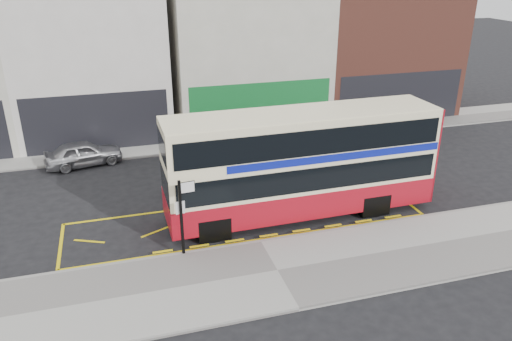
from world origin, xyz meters
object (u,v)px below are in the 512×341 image
object	(u,v)px
bus_stop_post	(183,210)
car_grey	(229,137)
double_decker_bus	(302,162)
car_silver	(84,153)
car_white	(309,134)
street_tree_right	(308,74)

from	to	relation	value
bus_stop_post	car_grey	size ratio (longest dim) A/B	0.73
double_decker_bus	car_silver	size ratio (longest dim) A/B	2.89
car_grey	car_white	distance (m)	4.40
double_decker_bus	car_silver	bearing A→B (deg)	136.68
bus_stop_post	car_white	xyz separation A→B (m)	(8.32, 9.19, -1.11)
car_grey	street_tree_right	world-z (taller)	street_tree_right
bus_stop_post	car_silver	size ratio (longest dim) A/B	0.74
bus_stop_post	car_silver	world-z (taller)	bus_stop_post
double_decker_bus	street_tree_right	bearing A→B (deg)	66.45
bus_stop_post	street_tree_right	size ratio (longest dim) A/B	0.57
car_silver	car_white	world-z (taller)	car_white
car_grey	car_white	size ratio (longest dim) A/B	0.77
car_silver	car_grey	distance (m)	7.57
double_decker_bus	bus_stop_post	xyz separation A→B (m)	(-5.01, -1.85, -0.43)
car_grey	car_silver	bearing A→B (deg)	92.52
bus_stop_post	street_tree_right	distance (m)	15.73
car_white	street_tree_right	distance (m)	4.32
bus_stop_post	car_grey	distance (m)	10.94
car_silver	car_white	size ratio (longest dim) A/B	0.75
double_decker_bus	street_tree_right	world-z (taller)	street_tree_right
car_white	street_tree_right	bearing A→B (deg)	-1.74
double_decker_bus	bus_stop_post	size ratio (longest dim) A/B	3.89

